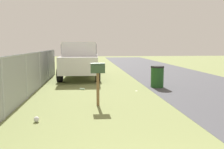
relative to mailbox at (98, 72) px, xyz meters
The scene contains 7 objects.
mailbox is the anchor object (origin of this frame).
pickup_truck 6.73m from the mailbox, ahead, with size 5.48×2.38×2.09m.
trash_bin 4.23m from the mailbox, 42.69° to the right, with size 0.61×0.61×0.99m.
fence_section 2.80m from the mailbox, 64.10° to the left, with size 14.55×0.07×1.64m.
litter_wrapper_far_scatter 3.08m from the mailbox, 36.78° to the right, with size 0.12×0.08×0.01m, color silver.
litter_bag_by_mailbox 2.43m from the mailbox, 132.99° to the left, with size 0.14×0.14×0.14m, color silver.
litter_bottle_midfield_a 3.05m from the mailbox, 11.43° to the left, with size 0.07×0.07×0.22m, color #B2D8BF.
Camera 1 is at (-1.35, 0.88, 1.93)m, focal length 38.47 mm.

